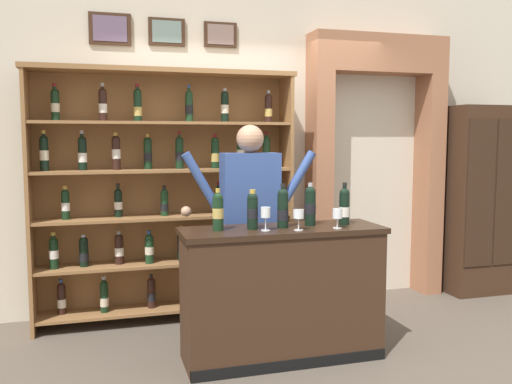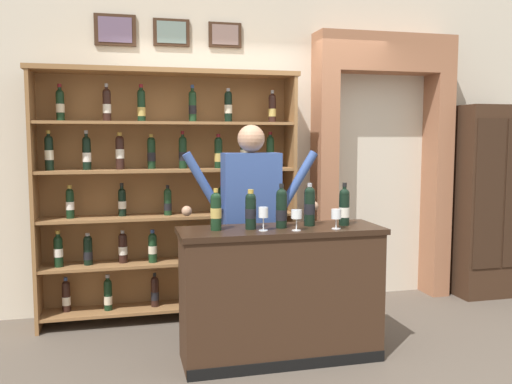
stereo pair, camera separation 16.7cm
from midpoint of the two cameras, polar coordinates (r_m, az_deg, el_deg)
The scene contains 15 objects.
ground_plane at distance 4.20m, azimuth 5.03°, elevation -16.92°, with size 14.00×14.00×0.02m, color brown.
back_wall at distance 5.27m, azimuth 0.03°, elevation 5.90°, with size 12.00×0.19×3.24m.
wine_shelf at distance 4.81m, azimuth -8.14°, elevation 0.22°, with size 2.27×0.36×2.18m.
archway_doorway at distance 5.61m, azimuth 13.52°, elevation 4.24°, with size 1.40×0.45×2.59m.
side_cabinet at distance 6.02m, azimuth 24.09°, elevation -0.89°, with size 0.70×0.40×1.92m.
tasting_counter at distance 4.01m, azimuth 3.82°, elevation -10.59°, with size 1.46×0.49×0.96m.
shopkeeper at distance 4.32m, azimuth 0.60°, elevation -1.45°, with size 1.12×0.22×1.70m.
tasting_bottle_prosecco at distance 3.77m, azimuth -2.95°, elevation -1.93°, with size 0.08×0.08×0.29m.
tasting_bottle_brunello at distance 3.81m, azimuth 0.71°, elevation -1.87°, with size 0.08×0.08×0.28m.
tasting_bottle_grappa at distance 3.87m, azimuth 3.93°, elevation -1.70°, with size 0.08×0.08×0.32m.
tasting_bottle_bianco at distance 3.99m, azimuth 6.83°, elevation -1.39°, with size 0.08×0.08×0.31m.
tasting_bottle_chianti at distance 4.05m, azimuth 10.39°, elevation -1.50°, with size 0.08×0.08×0.31m.
wine_glass_right at distance 3.75m, azimuth 2.05°, elevation -2.31°, with size 0.07×0.07×0.17m.
wine_glass_left at distance 3.88m, azimuth 9.61°, elevation -2.42°, with size 0.07×0.07×0.14m.
wine_glass_center at distance 3.78m, azimuth 5.53°, elevation -2.47°, with size 0.07×0.07×0.15m.
Camera 2 is at (-1.19, -3.68, 1.61)m, focal length 38.24 mm.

